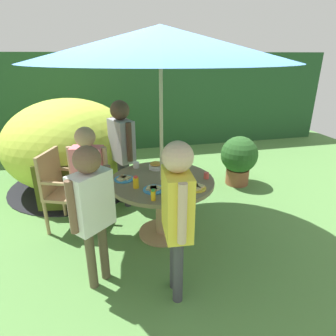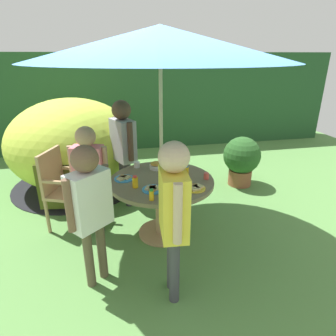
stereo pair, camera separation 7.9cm
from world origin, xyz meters
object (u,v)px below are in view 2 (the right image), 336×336
at_px(juice_bottle_center_front, 166,193).
at_px(child_in_white_shirt, 89,200).
at_px(dome_tent, 73,144).
at_px(plate_near_left, 124,178).
at_px(juice_bottle_near_right, 177,172).
at_px(plate_center_back, 195,188).
at_px(juice_bottle_far_left, 135,182).
at_px(patio_umbrella, 160,44).
at_px(cup_far, 206,176).
at_px(potted_plant, 242,158).
at_px(plate_back_edge, 153,189).
at_px(child_in_pink_shirt, 89,168).
at_px(child_in_yellow_shirt, 174,204).
at_px(juice_bottle_far_right, 177,194).
at_px(juice_bottle_mid_left, 152,195).
at_px(garden_table, 162,193).
at_px(child_in_grey_shirt, 123,140).
at_px(juice_bottle_mid_right, 187,170).
at_px(wooden_chair, 64,185).
at_px(snack_bowl, 156,166).
at_px(cup_near, 137,165).

bearing_deg(juice_bottle_center_front, child_in_white_shirt, -165.18).
height_order(dome_tent, juice_bottle_center_front, dome_tent).
bearing_deg(plate_near_left, juice_bottle_near_right, -5.05).
xyz_separation_m(plate_near_left, plate_center_back, (0.69, -0.39, 0.00)).
relative_size(plate_center_back, juice_bottle_far_left, 1.62).
xyz_separation_m(patio_umbrella, juice_bottle_near_right, (0.18, 0.04, -1.29)).
xyz_separation_m(juice_bottle_center_front, cup_far, (0.51, 0.35, -0.02)).
bearing_deg(potted_plant, plate_back_edge, -140.34).
xyz_separation_m(child_in_pink_shirt, child_in_white_shirt, (0.04, -0.82, 0.03)).
bearing_deg(plate_back_edge, cup_far, 14.53).
bearing_deg(child_in_white_shirt, plate_near_left, 25.12).
height_order(plate_back_edge, juice_bottle_far_left, juice_bottle_far_left).
xyz_separation_m(child_in_yellow_shirt, juice_bottle_far_right, (0.13, 0.42, -0.14)).
height_order(patio_umbrella, cup_far, patio_umbrella).
bearing_deg(juice_bottle_far_right, patio_umbrella, 96.65).
xyz_separation_m(juice_bottle_far_right, juice_bottle_mid_left, (-0.23, 0.04, -0.01)).
height_order(juice_bottle_center_front, juice_bottle_mid_left, juice_bottle_center_front).
relative_size(garden_table, juice_bottle_far_left, 8.81).
bearing_deg(child_in_grey_shirt, juice_bottle_near_right, 10.98).
distance_m(dome_tent, juice_bottle_mid_right, 2.05).
bearing_deg(dome_tent, wooden_chair, -82.35).
relative_size(patio_umbrella, plate_back_edge, 11.42).
bearing_deg(patio_umbrella, snack_bowl, 90.20).
xyz_separation_m(dome_tent, child_in_white_shirt, (0.36, -2.22, 0.16)).
bearing_deg(plate_center_back, child_in_grey_shirt, 119.47).
height_order(child_in_grey_shirt, plate_near_left, child_in_grey_shirt).
bearing_deg(garden_table, child_in_yellow_shirt, -94.63).
height_order(garden_table, juice_bottle_center_front, juice_bottle_center_front).
height_order(wooden_chair, cup_near, wooden_chair).
bearing_deg(juice_bottle_near_right, cup_near, 137.25).
distance_m(patio_umbrella, snack_bowl, 1.35).
bearing_deg(child_in_grey_shirt, wooden_chair, -84.19).
distance_m(potted_plant, cup_near, 1.84).
relative_size(child_in_white_shirt, snack_bowl, 7.87).
relative_size(child_in_yellow_shirt, juice_bottle_mid_left, 12.39).
bearing_deg(child_in_yellow_shirt, potted_plant, -33.09).
distance_m(plate_back_edge, juice_bottle_near_right, 0.42).
distance_m(child_in_grey_shirt, cup_near, 0.47).
bearing_deg(juice_bottle_far_left, child_in_pink_shirt, 143.29).
height_order(juice_bottle_far_right, juice_bottle_mid_right, juice_bottle_far_right).
relative_size(juice_bottle_near_right, cup_far, 1.65).
xyz_separation_m(wooden_chair, child_in_grey_shirt, (0.73, 0.40, 0.38)).
xyz_separation_m(snack_bowl, juice_bottle_far_left, (-0.29, -0.46, 0.02)).
distance_m(plate_near_left, juice_bottle_far_right, 0.73).
height_order(wooden_chair, juice_bottle_near_right, wooden_chair).
bearing_deg(child_in_white_shirt, juice_bottle_far_left, 7.82).
xyz_separation_m(plate_center_back, juice_bottle_mid_right, (0.01, 0.39, 0.04)).
distance_m(child_in_white_shirt, juice_bottle_far_right, 0.79).
bearing_deg(garden_table, juice_bottle_near_right, 12.43).
xyz_separation_m(juice_bottle_far_left, juice_bottle_far_right, (0.35, -0.35, -0.00)).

